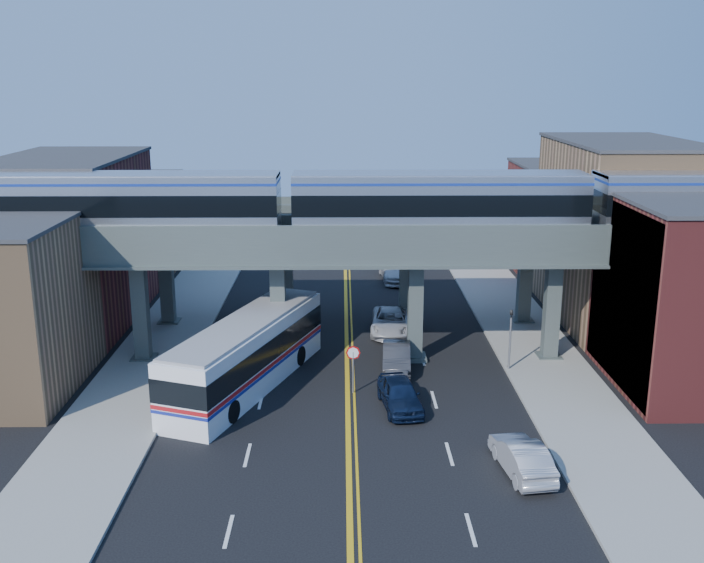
{
  "coord_description": "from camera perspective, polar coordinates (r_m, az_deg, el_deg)",
  "views": [
    {
      "loc": [
        -0.24,
        -35.71,
        16.42
      ],
      "look_at": [
        0.28,
        6.08,
        5.3
      ],
      "focal_mm": 40.0,
      "sensor_mm": 36.0,
      "label": 1
    }
  ],
  "objects": [
    {
      "name": "elevated_viaduct_far",
      "position": [
        51.68,
        -0.43,
        3.8
      ],
      "size": [
        52.0,
        3.6,
        7.4
      ],
      "color": "#46514D",
      "rests_on": "ground"
    },
    {
      "name": "mural_panel",
      "position": [
        43.96,
        18.99,
        -1.33
      ],
      "size": [
        0.1,
        9.5,
        9.5
      ],
      "primitive_type": "cube",
      "color": "teal",
      "rests_on": "ground"
    },
    {
      "name": "car_parked_curb",
      "position": [
        34.69,
        12.25,
        -12.35
      ],
      "size": [
        2.16,
        4.63,
        1.47
      ],
      "primitive_type": "imported",
      "rotation": [
        0.0,
        0.0,
        3.28
      ],
      "color": "#A8A8AD",
      "rests_on": "ground"
    },
    {
      "name": "transit_train",
      "position": [
        44.6,
        6.34,
        5.77
      ],
      "size": [
        50.86,
        3.19,
        3.73
      ],
      "color": "black",
      "rests_on": "elevated_viaduct_near"
    },
    {
      "name": "building_east_a",
      "position": [
        45.37,
        23.72,
        -0.97
      ],
      "size": [
        8.0,
        10.0,
        10.0
      ],
      "primitive_type": "cube",
      "color": "maroon",
      "rests_on": "ground"
    },
    {
      "name": "building_east_c",
      "position": [
        68.42,
        15.24,
        4.34
      ],
      "size": [
        8.0,
        10.0,
        9.0
      ],
      "primitive_type": "cube",
      "color": "maroon",
      "rests_on": "ground"
    },
    {
      "name": "stop_sign",
      "position": [
        41.4,
        0.09,
        -5.84
      ],
      "size": [
        0.76,
        0.09,
        2.63
      ],
      "color": "slate",
      "rests_on": "ground"
    },
    {
      "name": "traffic_signal",
      "position": [
        45.04,
        11.45,
        -3.68
      ],
      "size": [
        0.15,
        0.18,
        4.1
      ],
      "color": "slate",
      "rests_on": "ground"
    },
    {
      "name": "sidewalk_east",
      "position": [
        49.94,
        12.97,
        -4.6
      ],
      "size": [
        5.0,
        70.0,
        0.16
      ],
      "primitive_type": "cube",
      "color": "gray",
      "rests_on": "ground"
    },
    {
      "name": "ground",
      "position": [
        39.31,
        -0.3,
        -9.79
      ],
      "size": [
        120.0,
        120.0,
        0.0
      ],
      "primitive_type": "plane",
      "color": "black",
      "rests_on": "ground"
    },
    {
      "name": "sidewalk_west",
      "position": [
        49.83,
        -13.77,
        -4.69
      ],
      "size": [
        5.0,
        70.0,
        0.16
      ],
      "primitive_type": "cube",
      "color": "gray",
      "rests_on": "ground"
    },
    {
      "name": "car_lane_c",
      "position": [
        51.25,
        2.84,
        -2.93
      ],
      "size": [
        2.91,
        5.56,
        1.5
      ],
      "primitive_type": "imported",
      "rotation": [
        0.0,
        0.0,
        -0.08
      ],
      "color": "silver",
      "rests_on": "ground"
    },
    {
      "name": "transit_bus",
      "position": [
        42.61,
        -7.66,
        -5.27
      ],
      "size": [
        7.63,
        13.96,
        3.55
      ],
      "rotation": [
        0.0,
        0.0,
        1.22
      ],
      "color": "white",
      "rests_on": "ground"
    },
    {
      "name": "building_west_c",
      "position": [
        68.37,
        -16.22,
        3.84
      ],
      "size": [
        8.0,
        10.0,
        8.0
      ],
      "primitive_type": "cube",
      "color": "#99744F",
      "rests_on": "ground"
    },
    {
      "name": "building_east_b",
      "position": [
        55.98,
        18.9,
        3.36
      ],
      "size": [
        8.0,
        14.0,
        12.0
      ],
      "primitive_type": "cube",
      "color": "#99744F",
      "rests_on": "ground"
    },
    {
      "name": "building_west_b",
      "position": [
        55.92,
        -19.78,
        2.75
      ],
      "size": [
        8.0,
        14.0,
        11.0
      ],
      "primitive_type": "cube",
      "color": "maroon",
      "rests_on": "ground"
    },
    {
      "name": "elevated_viaduct_near",
      "position": [
        44.83,
        -0.38,
        2.08
      ],
      "size": [
        52.0,
        3.6,
        7.4
      ],
      "color": "#46514D",
      "rests_on": "ground"
    },
    {
      "name": "car_lane_a",
      "position": [
        39.98,
        3.51,
        -8.18
      ],
      "size": [
        2.41,
        4.7,
        1.53
      ],
      "primitive_type": "imported",
      "rotation": [
        0.0,
        0.0,
        0.14
      ],
      "color": "#0D1832",
      "rests_on": "ground"
    },
    {
      "name": "car_lane_d",
      "position": [
        64.41,
        3.26,
        0.94
      ],
      "size": [
        2.98,
        6.44,
        1.82
      ],
      "primitive_type": "imported",
      "rotation": [
        0.0,
        0.0,
        0.07
      ],
      "color": "silver",
      "rests_on": "ground"
    },
    {
      "name": "car_lane_b",
      "position": [
        45.02,
        3.25,
        -5.51
      ],
      "size": [
        1.82,
        4.56,
        1.48
      ],
      "primitive_type": "imported",
      "rotation": [
        0.0,
        0.0,
        -0.06
      ],
      "color": "#2E2D30",
      "rests_on": "ground"
    }
  ]
}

